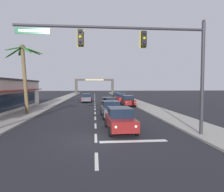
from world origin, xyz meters
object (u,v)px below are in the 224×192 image
Objects in this scene: traffic_signal_mast at (146,51)px; sedan_parked_far_kerb at (122,98)px; sedan_lead_at_stop_bar at (120,119)px; sedan_parked_mid_kerb at (117,96)px; sedan_fifth_in_queue at (109,103)px; sedan_third_in_queue at (111,109)px; palm_left_second at (24,67)px; sedan_oncoming_far at (86,98)px; sedan_parked_nearest_kerb at (128,101)px; town_gateway_arch at (95,84)px.

traffic_signal_mast is 24.96m from sedan_parked_far_kerb.
sedan_parked_mid_kerb is (3.36, 30.34, 0.00)m from sedan_lead_at_stop_bar.
sedan_lead_at_stop_bar is at bearing -90.34° from sedan_fifth_in_queue.
sedan_fifth_in_queue is (0.21, 6.06, 0.00)m from sedan_third_in_queue.
sedan_lead_at_stop_bar is 13.70m from palm_left_second.
sedan_lead_at_stop_bar is at bearing -42.22° from palm_left_second.
sedan_oncoming_far and sedan_parked_nearest_kerb have the same top height.
sedan_parked_far_kerb is (3.33, 22.53, 0.00)m from sedan_lead_at_stop_bar.
sedan_parked_nearest_kerb is 1.00× the size of sedan_parked_far_kerb.
sedan_parked_mid_kerb is at bearing 90.62° from sedan_parked_nearest_kerb.
palm_left_second reaches higher than town_gateway_arch.
sedan_oncoming_far is 6.95m from sedan_parked_far_kerb.
sedan_parked_mid_kerb is 0.31× the size of town_gateway_arch.
sedan_third_in_queue is 1.01× the size of sedan_oncoming_far.
sedan_fifth_in_queue is 12.72m from sedan_oncoming_far.
sedan_parked_nearest_kerb is at bearing -88.29° from sedan_parked_far_kerb.
sedan_oncoming_far is (-4.74, 26.31, -4.52)m from traffic_signal_mast.
sedan_third_in_queue is at bearing -91.96° from sedan_fifth_in_queue.
sedan_parked_nearest_kerb is (3.44, 4.58, 0.00)m from sedan_fifth_in_queue.
sedan_lead_at_stop_bar is 17.07m from sedan_parked_nearest_kerb.
sedan_fifth_in_queue and sedan_parked_mid_kerb have the same top height.
traffic_signal_mast is at bearing -93.52° from sedan_parked_mid_kerb.
sedan_parked_mid_kerb is (3.49, 24.27, 0.00)m from sedan_third_in_queue.
traffic_signal_mast is at bearing -87.06° from town_gateway_arch.
sedan_parked_mid_kerb is 0.57× the size of palm_left_second.
town_gateway_arch is (-3.12, 60.83, -1.60)m from traffic_signal_mast.
sedan_lead_at_stop_bar is 12.13m from sedan_fifth_in_queue.
town_gateway_arch is (-5.08, 36.35, 2.92)m from sedan_parked_far_kerb.
sedan_parked_mid_kerb is (3.29, 18.21, 0.00)m from sedan_fifth_in_queue.
palm_left_second reaches higher than sedan_oncoming_far.
traffic_signal_mast is 27.12m from sedan_oncoming_far.
traffic_signal_mast reaches higher than sedan_parked_far_kerb.
sedan_parked_mid_kerb is at bearing 83.68° from sedan_lead_at_stop_bar.
sedan_oncoming_far and sedan_parked_far_kerb have the same top height.
sedan_third_in_queue is 1.00× the size of sedan_fifth_in_queue.
town_gateway_arch is at bearing 92.23° from sedan_fifth_in_queue.
sedan_oncoming_far is 8.99m from sedan_parked_mid_kerb.
sedan_parked_mid_kerb is at bearing 59.10° from palm_left_second.
sedan_fifth_in_queue is at bearing -87.77° from town_gateway_arch.
town_gateway_arch is (-1.82, 46.76, 2.92)m from sedan_fifth_in_queue.
sedan_parked_mid_kerb is (-0.15, 13.63, 0.00)m from sedan_parked_nearest_kerb.
sedan_parked_nearest_kerb and sedan_parked_far_kerb have the same top height.
town_gateway_arch is at bearing 97.10° from sedan_parked_nearest_kerb.
town_gateway_arch is (-1.75, 58.89, 2.92)m from sedan_lead_at_stop_bar.
town_gateway_arch is (-5.26, 42.18, 2.92)m from sedan_parked_nearest_kerb.
sedan_fifth_in_queue is 11.18m from palm_left_second.
town_gateway_arch is at bearing 92.94° from traffic_signal_mast.
sedan_parked_far_kerb is at bearing -90.18° from sedan_parked_mid_kerb.
sedan_third_in_queue is 6.07m from sedan_fifth_in_queue.
town_gateway_arch reaches higher than sedan_lead_at_stop_bar.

